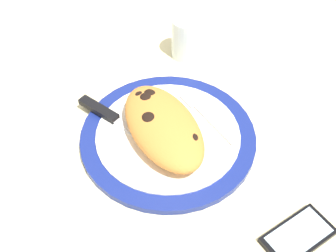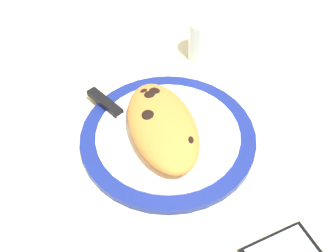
{
  "view_description": "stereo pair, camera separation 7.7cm",
  "coord_description": "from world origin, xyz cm",
  "px_view_note": "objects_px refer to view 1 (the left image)",
  "views": [
    {
      "loc": [
        -37.95,
        34.8,
        60.47
      ],
      "look_at": [
        0.0,
        0.0,
        3.62
      ],
      "focal_mm": 44.89,
      "sensor_mm": 36.0,
      "label": 1
    },
    {
      "loc": [
        -42.69,
        28.78,
        60.47
      ],
      "look_at": [
        0.0,
        0.0,
        3.62
      ],
      "focal_mm": 44.89,
      "sensor_mm": 36.0,
      "label": 2
    }
  ],
  "objects_px": {
    "plate": "(168,136)",
    "water_glass": "(186,40)",
    "fork": "(203,113)",
    "knife": "(111,117)",
    "smartphone": "(298,236)",
    "calzone": "(164,127)"
  },
  "relations": [
    {
      "from": "water_glass",
      "to": "plate",
      "type": "bearing_deg",
      "value": 128.36
    },
    {
      "from": "plate",
      "to": "water_glass",
      "type": "bearing_deg",
      "value": -51.64
    },
    {
      "from": "fork",
      "to": "water_glass",
      "type": "distance_m",
      "value": 0.21
    },
    {
      "from": "fork",
      "to": "knife",
      "type": "relative_size",
      "value": 0.67
    },
    {
      "from": "knife",
      "to": "smartphone",
      "type": "xyz_separation_m",
      "value": [
        -0.39,
        -0.07,
        -0.02
      ]
    },
    {
      "from": "plate",
      "to": "calzone",
      "type": "relative_size",
      "value": 1.32
    },
    {
      "from": "smartphone",
      "to": "calzone",
      "type": "bearing_deg",
      "value": 4.77
    },
    {
      "from": "calzone",
      "to": "water_glass",
      "type": "distance_m",
      "value": 0.27
    },
    {
      "from": "plate",
      "to": "knife",
      "type": "bearing_deg",
      "value": 28.77
    },
    {
      "from": "plate",
      "to": "water_glass",
      "type": "height_order",
      "value": "water_glass"
    },
    {
      "from": "smartphone",
      "to": "water_glass",
      "type": "bearing_deg",
      "value": -23.05
    },
    {
      "from": "plate",
      "to": "fork",
      "type": "xyz_separation_m",
      "value": [
        -0.01,
        -0.08,
        0.01
      ]
    },
    {
      "from": "fork",
      "to": "smartphone",
      "type": "distance_m",
      "value": 0.29
    },
    {
      "from": "fork",
      "to": "smartphone",
      "type": "xyz_separation_m",
      "value": [
        -0.28,
        0.07,
        -0.01
      ]
    },
    {
      "from": "smartphone",
      "to": "knife",
      "type": "bearing_deg",
      "value": 9.82
    },
    {
      "from": "knife",
      "to": "plate",
      "type": "bearing_deg",
      "value": -151.23
    },
    {
      "from": "plate",
      "to": "calzone",
      "type": "bearing_deg",
      "value": 95.27
    },
    {
      "from": "calzone",
      "to": "water_glass",
      "type": "relative_size",
      "value": 2.65
    },
    {
      "from": "knife",
      "to": "water_glass",
      "type": "relative_size",
      "value": 2.45
    },
    {
      "from": "calzone",
      "to": "knife",
      "type": "bearing_deg",
      "value": 23.09
    },
    {
      "from": "knife",
      "to": "water_glass",
      "type": "height_order",
      "value": "water_glass"
    },
    {
      "from": "plate",
      "to": "water_glass",
      "type": "xyz_separation_m",
      "value": [
        0.16,
        -0.2,
        0.03
      ]
    }
  ]
}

